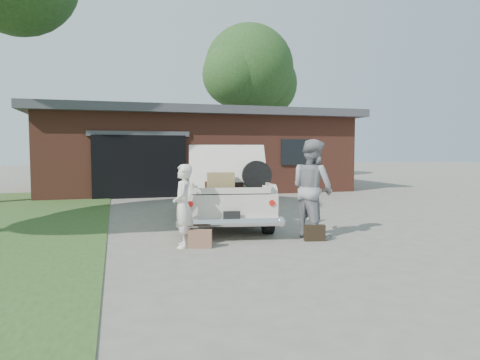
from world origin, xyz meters
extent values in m
plane|color=gray|center=(0.00, 0.00, 0.00)|extent=(90.00, 90.00, 0.00)
cube|color=brown|center=(1.00, 11.50, 1.50)|extent=(12.00, 7.00, 3.00)
cube|color=#4C4C51|center=(1.00, 11.50, 3.15)|extent=(12.80, 7.80, 0.30)
cube|color=black|center=(-1.50, 8.05, 1.10)|extent=(3.20, 0.30, 2.20)
cube|color=#4C4C51|center=(-1.50, 7.98, 2.25)|extent=(3.50, 0.12, 0.18)
cube|color=black|center=(4.50, 7.98, 1.60)|extent=(1.40, 0.08, 1.00)
cylinder|color=#38281E|center=(5.54, 17.64, 2.62)|extent=(0.44, 0.44, 5.24)
sphere|color=#335F27|center=(5.54, 17.64, 6.55)|extent=(5.39, 5.39, 5.39)
sphere|color=#335F27|center=(6.75, 18.18, 5.80)|extent=(4.04, 4.04, 4.04)
sphere|color=#335F27|center=(4.46, 16.97, 6.08)|extent=(3.77, 3.77, 3.77)
cube|color=beige|center=(0.09, 2.37, 0.57)|extent=(2.49, 4.79, 0.59)
cube|color=beige|center=(0.14, 2.64, 1.09)|extent=(1.79, 2.05, 0.47)
cube|color=black|center=(0.28, 3.49, 1.08)|extent=(1.40, 0.31, 0.40)
cube|color=black|center=(-0.01, 1.79, 1.08)|extent=(1.40, 0.31, 0.40)
cylinder|color=black|center=(-0.97, 0.98, 0.30)|extent=(0.30, 0.63, 0.60)
cylinder|color=black|center=(0.61, 0.71, 0.30)|extent=(0.30, 0.63, 0.60)
cylinder|color=black|center=(-0.44, 4.03, 0.30)|extent=(0.30, 0.63, 0.60)
cylinder|color=black|center=(1.14, 3.76, 0.30)|extent=(0.30, 0.63, 0.60)
cylinder|color=silver|center=(-0.31, 0.08, 0.36)|extent=(1.87, 0.48, 0.16)
cylinder|color=#A5140F|center=(-1.03, 0.27, 0.71)|extent=(0.12, 0.11, 0.11)
cylinder|color=#A5140F|center=(0.44, 0.01, 0.71)|extent=(0.12, 0.11, 0.11)
cube|color=black|center=(-0.31, 0.06, 0.50)|extent=(0.31, 0.07, 0.15)
cube|color=black|center=(-0.21, 0.66, 0.88)|extent=(1.56, 1.23, 0.04)
cube|color=beige|center=(-0.93, 0.79, 0.98)|extent=(0.23, 1.00, 0.16)
cube|color=beige|center=(0.51, 0.54, 0.98)|extent=(0.23, 1.00, 0.16)
cube|color=beige|center=(-0.29, 0.17, 0.94)|extent=(1.45, 0.30, 0.11)
cube|color=beige|center=(-0.17, 0.87, 1.34)|extent=(1.61, 0.86, 0.89)
cube|color=#432A1C|center=(-0.38, 0.80, 0.99)|extent=(0.59, 0.44, 0.17)
cube|color=#977F4D|center=(-0.41, 0.52, 1.08)|extent=(0.56, 0.42, 0.35)
cube|color=black|center=(-0.16, 0.75, 0.98)|extent=(0.54, 0.40, 0.15)
cube|color=olive|center=(-0.03, 0.86, 1.13)|extent=(0.40, 0.30, 0.13)
cylinder|color=black|center=(0.32, 0.53, 1.19)|extent=(0.59, 0.24, 0.57)
imported|color=silver|center=(-1.21, -0.03, 0.72)|extent=(0.43, 0.58, 1.44)
imported|color=gray|center=(1.32, 0.14, 0.94)|extent=(0.94, 1.08, 1.89)
cube|color=#8D5F47|center=(-0.95, -0.18, 0.16)|extent=(0.43, 0.25, 0.32)
cube|color=black|center=(1.20, -0.21, 0.15)|extent=(0.40, 0.19, 0.30)
camera|label=1|loc=(-2.32, -7.33, 1.68)|focal=32.00mm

